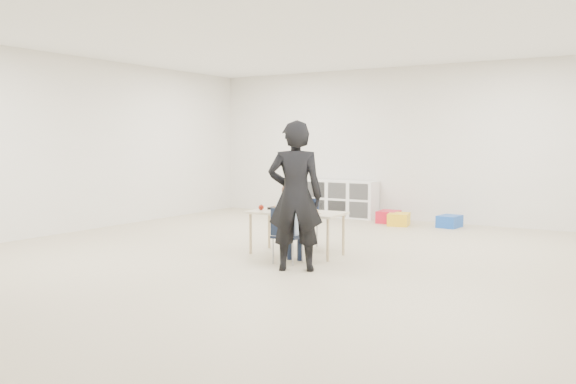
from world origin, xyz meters
The scene contains 16 objects.
room centered at (0.00, 0.00, 1.40)m, with size 9.00×9.02×2.80m.
table centered at (0.05, 0.51, 0.28)m, with size 1.25×0.68×0.55m.
chair_near centered at (0.24, 0.00, 0.33)m, with size 0.32×0.30×0.67m, color black, non-canonical shape.
chair_far centered at (-0.13, 1.02, 0.33)m, with size 0.32×0.30×0.67m, color black, non-canonical shape.
child centered at (0.24, 0.00, 0.52)m, with size 0.44×0.44×1.05m, color #9BB7D1, non-canonical shape.
lunch_tray_near centered at (0.18, 0.55, 0.57)m, with size 0.22×0.16×0.03m, color black.
lunch_tray_far centered at (-0.29, 0.59, 0.57)m, with size 0.22×0.16×0.03m, color black.
milk_carton centered at (0.08, 0.41, 0.60)m, with size 0.07×0.07×0.10m, color white.
bread_roll centered at (0.38, 0.41, 0.59)m, with size 0.09×0.09×0.07m, color tan.
apple_near centered at (-0.09, 0.54, 0.59)m, with size 0.07×0.07×0.07m, color maroon.
apple_far centered at (-0.42, 0.40, 0.59)m, with size 0.07×0.07×0.07m, color maroon.
cubby_shelf centered at (-1.20, 4.28, 0.35)m, with size 1.40×0.40×0.70m, color white.
adult centered at (0.53, -0.32, 0.84)m, with size 0.61×0.40×1.68m, color black.
bin_red centered at (-0.11, 3.98, 0.11)m, with size 0.34×0.44×0.21m, color red.
bin_yellow centered at (0.17, 3.75, 0.11)m, with size 0.34×0.43×0.21m, color yellow.
bin_blue centered at (0.99, 3.97, 0.10)m, with size 0.32×0.41×0.20m, color #174BB1.
Camera 1 is at (4.01, -6.12, 1.46)m, focal length 38.00 mm.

